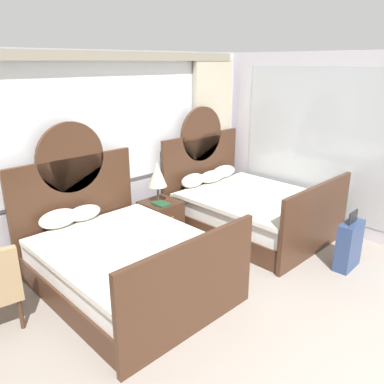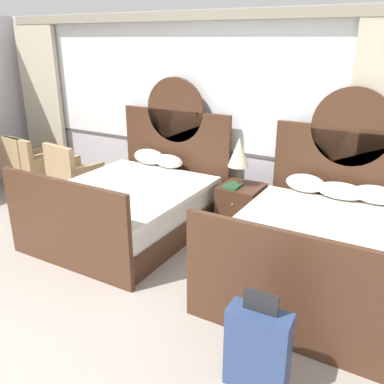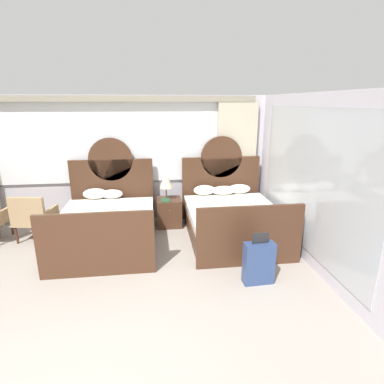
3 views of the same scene
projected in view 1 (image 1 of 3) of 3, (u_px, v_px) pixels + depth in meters
name	position (u px, v px, depth m)	size (l,w,h in m)	color
wall_back_window	(61.00, 152.00, 4.90)	(6.75, 0.22, 2.70)	silver
wall_right_mirror	(363.00, 149.00, 5.52)	(0.08, 4.97, 2.70)	silver
bed_near_window	(123.00, 260.00, 4.44)	(1.72, 2.25, 1.86)	#472B1C
bed_near_mirror	(248.00, 208.00, 6.01)	(1.72, 2.25, 1.86)	#472B1C
nightstand_between_beds	(161.00, 220.00, 5.74)	(0.52, 0.54, 0.59)	#472B1C
table_lamp_on_nightstand	(158.00, 175.00, 5.46)	(0.27, 0.27, 0.62)	brown
book_on_nightstand	(161.00, 204.00, 5.52)	(0.18, 0.26, 0.03)	#285133
suitcase_on_floor	(349.00, 245.00, 4.90)	(0.45, 0.21, 0.79)	navy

